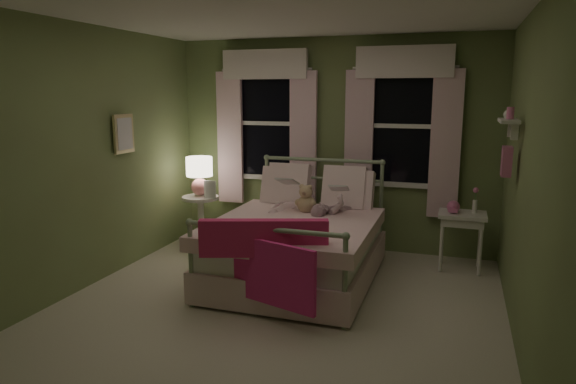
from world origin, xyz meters
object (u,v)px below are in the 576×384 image
(child_left, at_px, (286,183))
(table_lamp, at_px, (199,172))
(bed, at_px, (299,244))
(teddy_bear, at_px, (306,201))
(child_right, at_px, (335,185))
(nightstand_left, at_px, (201,214))
(nightstand_right, at_px, (462,222))

(child_left, height_order, table_lamp, child_left)
(bed, bearing_deg, teddy_bear, 90.00)
(bed, xyz_separation_m, teddy_bear, (-0.00, 0.26, 0.41))
(child_left, relative_size, child_right, 0.96)
(teddy_bear, bearing_deg, bed, -90.00)
(bed, xyz_separation_m, table_lamp, (-1.53, 0.73, 0.57))
(child_right, xyz_separation_m, nightstand_left, (-1.81, 0.31, -0.53))
(child_left, bearing_deg, child_right, -168.76)
(bed, distance_m, child_right, 0.76)
(bed, distance_m, nightstand_right, 1.82)
(child_right, xyz_separation_m, nightstand_right, (1.33, 0.41, -0.40))
(bed, distance_m, table_lamp, 1.79)
(teddy_bear, xyz_separation_m, nightstand_right, (1.61, 0.57, -0.24))
(teddy_bear, distance_m, nightstand_left, 1.64)
(nightstand_left, height_order, table_lamp, table_lamp)
(child_left, distance_m, nightstand_right, 1.97)
(bed, distance_m, child_left, 0.75)
(child_left, relative_size, nightstand_right, 1.15)
(child_right, bearing_deg, child_left, 23.24)
(nightstand_left, bearing_deg, table_lamp, -90.00)
(bed, bearing_deg, child_left, 123.60)
(child_left, xyz_separation_m, nightstand_left, (-1.25, 0.31, -0.52))
(child_right, relative_size, teddy_bear, 2.38)
(teddy_bear, xyz_separation_m, nightstand_left, (-1.53, 0.47, -0.37))
(bed, xyz_separation_m, child_left, (-0.28, 0.42, 0.55))
(nightstand_left, xyz_separation_m, table_lamp, (0.00, -0.00, 0.54))
(child_left, relative_size, nightstand_left, 1.13)
(bed, bearing_deg, table_lamp, 154.48)
(nightstand_left, relative_size, table_lamp, 1.33)
(child_left, height_order, child_right, child_right)
(child_left, height_order, teddy_bear, child_left)
(child_left, height_order, nightstand_right, child_left)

